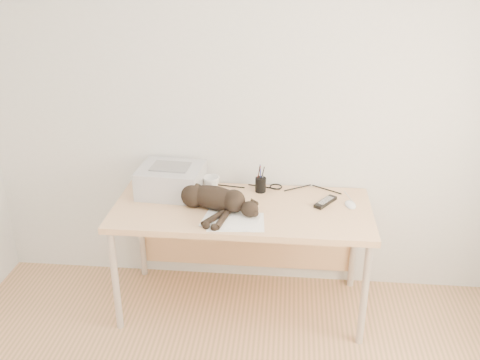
# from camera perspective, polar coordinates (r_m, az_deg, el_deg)

# --- Properties ---
(wall_back) EXTENTS (3.50, 0.00, 3.50)m
(wall_back) POSITION_cam_1_polar(r_m,az_deg,el_deg) (3.45, 0.78, 8.16)
(wall_back) COLOR silver
(wall_back) RESTS_ON floor
(desk) EXTENTS (1.60, 0.70, 0.74)m
(desk) POSITION_cam_1_polar(r_m,az_deg,el_deg) (3.46, 0.34, -4.23)
(desk) COLOR #DFB482
(desk) RESTS_ON floor
(printer) EXTENTS (0.42, 0.37, 0.19)m
(printer) POSITION_cam_1_polar(r_m,az_deg,el_deg) (3.49, -7.34, 0.02)
(printer) COLOR #A4A4A8
(printer) RESTS_ON desk
(papers) EXTENTS (0.38, 0.29, 0.01)m
(papers) POSITION_cam_1_polar(r_m,az_deg,el_deg) (3.15, -0.71, -4.38)
(papers) COLOR white
(papers) RESTS_ON desk
(cat) EXTENTS (0.66, 0.45, 0.16)m
(cat) POSITION_cam_1_polar(r_m,az_deg,el_deg) (3.27, -3.05, -2.03)
(cat) COLOR black
(cat) RESTS_ON desk
(mug) EXTENTS (0.15, 0.15, 0.10)m
(mug) POSITION_cam_1_polar(r_m,az_deg,el_deg) (3.51, -3.10, -0.43)
(mug) COLOR white
(mug) RESTS_ON desk
(pen_cup) EXTENTS (0.07, 0.07, 0.18)m
(pen_cup) POSITION_cam_1_polar(r_m,az_deg,el_deg) (3.50, 2.21, -0.48)
(pen_cup) COLOR black
(pen_cup) RESTS_ON desk
(remote_grey) EXTENTS (0.13, 0.16, 0.02)m
(remote_grey) POSITION_cam_1_polar(r_m,az_deg,el_deg) (3.48, -2.52, -1.42)
(remote_grey) COLOR slate
(remote_grey) RESTS_ON desk
(remote_black) EXTENTS (0.15, 0.19, 0.02)m
(remote_black) POSITION_cam_1_polar(r_m,az_deg,el_deg) (3.40, 9.10, -2.33)
(remote_black) COLOR black
(remote_black) RESTS_ON desk
(mouse) EXTENTS (0.08, 0.12, 0.04)m
(mouse) POSITION_cam_1_polar(r_m,az_deg,el_deg) (3.40, 11.71, -2.42)
(mouse) COLOR white
(mouse) RESTS_ON desk
(cable_tangle) EXTENTS (1.36, 0.09, 0.01)m
(cable_tangle) POSITION_cam_1_polar(r_m,az_deg,el_deg) (3.59, 0.67, -0.59)
(cable_tangle) COLOR black
(cable_tangle) RESTS_ON desk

